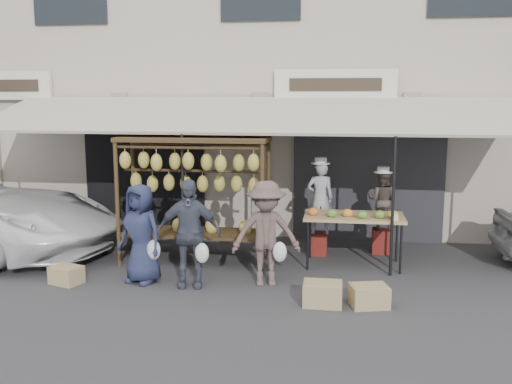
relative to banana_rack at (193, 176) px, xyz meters
The scene contains 15 objects.
ground_plane 2.22m from the banana_rack, 56.71° to the right, with size 90.00×90.00×0.00m, color #2D2D30.
shophouse 5.65m from the banana_rack, 80.55° to the left, with size 24.00×6.15×7.30m.
awning 1.64m from the banana_rack, 47.92° to the left, with size 10.00×2.35×2.92m.
banana_rack is the anchor object (origin of this frame).
produce_table 2.86m from the banana_rack, ahead, with size 1.70×0.90×1.04m.
vendor_left 2.39m from the banana_rack, 23.16° to the left, with size 0.49×0.32×1.34m, color #9C9EA7.
vendor_right 3.56m from the banana_rack, 20.54° to the left, with size 0.54×0.42×1.11m, color #51463E.
customer_left 1.46m from the banana_rack, 117.78° to the right, with size 0.77×0.50×1.58m, color #222846.
customer_mid 1.38m from the banana_rack, 79.36° to the right, with size 0.99×0.41×1.69m, color #424757.
customer_right 1.83m from the banana_rack, 33.37° to the right, with size 1.06×0.61×1.65m, color brown.
stool_left 2.71m from the banana_rack, 23.16° to the left, with size 0.29×0.29×0.41m, color maroon.
stool_right 3.77m from the banana_rack, 20.54° to the left, with size 0.32×0.32×0.45m, color maroon.
crate_near_a 3.18m from the banana_rack, 36.20° to the right, with size 0.54×0.41×0.33m, color tan.
crate_near_b 3.67m from the banana_rack, 29.20° to the right, with size 0.51×0.39×0.31m, color tan.
crate_far 2.62m from the banana_rack, 142.28° to the right, with size 0.46×0.35×0.28m, color tan.
Camera 1 is at (1.65, -8.13, 2.92)m, focal length 40.00 mm.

